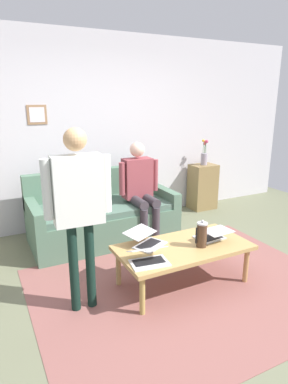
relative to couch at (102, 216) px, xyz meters
name	(u,v)px	position (x,y,z in m)	size (l,w,h in m)	color
ground_plane	(174,290)	(-0.19, 1.51, -0.30)	(7.68, 7.68, 0.00)	#6A6E53
area_rug	(188,287)	(-0.33, 1.54, -0.30)	(2.95, 2.24, 0.01)	#89534E
back_wall	(96,131)	(-0.19, -0.69, 1.05)	(7.04, 0.11, 2.70)	silver
couch	(102,216)	(0.00, 0.00, 0.00)	(1.85, 0.91, 0.88)	#4F715B
coffee_table	(183,249)	(-0.33, 1.44, 0.07)	(1.32, 0.68, 0.42)	tan
laptop_left	(212,235)	(-0.68, 1.44, 0.16)	(0.30, 0.35, 0.12)	silver
laptop_center	(146,241)	(-0.02, 1.25, 0.15)	(0.43, 0.44, 0.13)	silver
laptop_right	(149,258)	(0.13, 1.59, 0.15)	(0.37, 0.32, 0.15)	silver
french_press	(202,235)	(-0.48, 1.53, 0.24)	(0.12, 0.10, 0.28)	#4C3323
side_shelf	(203,187)	(-1.95, -0.43, 0.07)	(0.42, 0.32, 0.75)	olive
flower_vase	(204,156)	(-1.95, -0.43, 0.59)	(0.11, 0.11, 0.42)	#9990A0
person_standing	(78,199)	(0.68, 1.38, 0.72)	(0.57, 0.20, 1.60)	black
person_seated	(140,186)	(-0.45, 0.23, 0.42)	(0.55, 0.51, 1.28)	#3B353B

